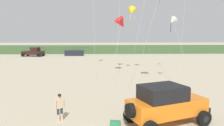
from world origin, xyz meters
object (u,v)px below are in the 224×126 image
object	(u,v)px
cooler_box	(115,125)
jeep	(166,103)
distant_pickup	(34,52)
person_watching	(60,106)
kite_yellow_diamond	(132,11)
kite_black_sled	(173,21)
kite_red_delta	(121,23)
distant_sedan	(74,53)

from	to	relation	value
cooler_box	jeep	bearing A→B (deg)	17.37
distant_pickup	jeep	bearing A→B (deg)	-62.67
person_watching	kite_yellow_diamond	xyz separation A→B (m)	(5.95, 15.43, 6.85)
person_watching	kite_yellow_diamond	bearing A→B (deg)	68.92
person_watching	kite_black_sled	size ratio (longest dim) A/B	0.25
cooler_box	kite_red_delta	bearing A→B (deg)	93.49
cooler_box	kite_red_delta	size ratio (longest dim) A/B	0.08
jeep	kite_black_sled	world-z (taller)	kite_black_sled
person_watching	distant_sedan	size ratio (longest dim) A/B	0.40
kite_yellow_diamond	person_watching	bearing A→B (deg)	-111.08
kite_black_sled	kite_red_delta	bearing A→B (deg)	137.06
kite_yellow_diamond	jeep	bearing A→B (deg)	-89.71
distant_pickup	kite_red_delta	world-z (taller)	kite_red_delta
person_watching	kite_yellow_diamond	world-z (taller)	kite_yellow_diamond
jeep	person_watching	size ratio (longest dim) A/B	3.00
jeep	cooler_box	xyz separation A→B (m)	(-2.86, -0.43, -1.01)
jeep	kite_yellow_diamond	distance (m)	17.28
cooler_box	kite_black_sled	world-z (taller)	kite_black_sled
cooler_box	distant_pickup	bearing A→B (deg)	122.32
distant_pickup	kite_yellow_diamond	distance (m)	29.48
person_watching	jeep	bearing A→B (deg)	-5.18
distant_sedan	kite_black_sled	size ratio (longest dim) A/B	0.62
distant_pickup	distant_sedan	size ratio (longest dim) A/B	1.16
distant_sedan	kite_red_delta	xyz separation A→B (m)	(8.98, -23.76, 5.67)
distant_sedan	kite_red_delta	bearing A→B (deg)	-70.83
person_watching	distant_sedan	world-z (taller)	person_watching
person_watching	kite_red_delta	bearing A→B (deg)	72.06
jeep	distant_sedan	world-z (taller)	jeep
distant_pickup	kite_black_sled	distance (m)	35.67
cooler_box	distant_pickup	xyz separation A→B (m)	(-16.41, 37.71, 0.75)
cooler_box	kite_yellow_diamond	size ratio (longest dim) A/B	0.07
jeep	distant_sedan	size ratio (longest dim) A/B	1.19
kite_red_delta	distant_pickup	bearing A→B (deg)	128.21
distant_sedan	kite_red_delta	world-z (taller)	kite_red_delta
distant_sedan	kite_black_sled	xyz separation A→B (m)	(13.76, -28.21, 5.70)
kite_red_delta	kite_black_sled	distance (m)	6.53
distant_pickup	distant_sedan	distance (m)	8.91
cooler_box	distant_pickup	world-z (taller)	distant_pickup
person_watching	kite_red_delta	world-z (taller)	kite_red_delta
kite_red_delta	kite_black_sled	world-z (taller)	kite_red_delta
jeep	kite_black_sled	distance (m)	11.89
cooler_box	distant_sedan	distance (m)	39.58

